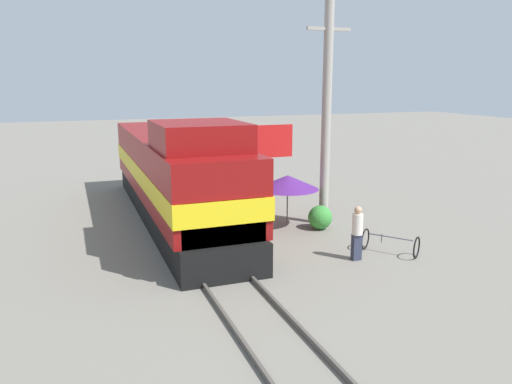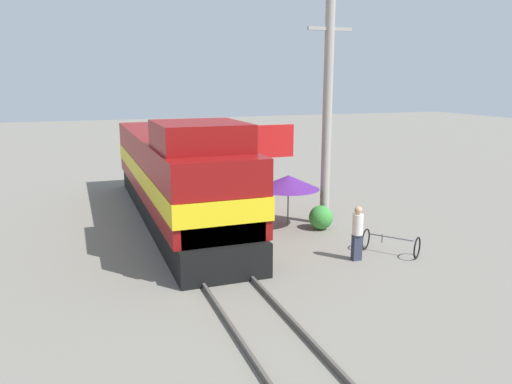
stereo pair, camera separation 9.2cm
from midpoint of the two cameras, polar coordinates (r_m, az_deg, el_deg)
name	(u,v)px [view 2 (the right image)]	position (r m, az deg, el deg)	size (l,w,h in m)	color
ground_plane	(197,244)	(17.81, -6.67, -5.92)	(120.00, 120.00, 0.00)	slate
rail_near	(176,244)	(17.64, -8.95, -5.92)	(0.08, 28.74, 0.15)	#4C4742
rail_far	(216,240)	(17.95, -4.44, -5.47)	(0.08, 28.74, 0.15)	#4C4742
locomotive	(177,176)	(20.37, -8.94, 1.85)	(2.98, 14.86, 4.35)	black
utility_pole	(327,115)	(19.60, 8.27, 8.70)	(1.80, 0.36, 8.54)	#9E998E
vendor_umbrella	(288,182)	(19.44, 3.85, 1.13)	(2.43, 2.43, 2.05)	#4C4C4C
billboard_sign	(270,145)	(23.06, 1.75, 5.35)	(2.31, 0.12, 3.66)	#595959
shrub_cluster	(321,217)	(19.45, 7.56, -2.91)	(0.93, 0.93, 0.93)	#388C38
person_bystander	(357,231)	(16.20, 11.68, -4.39)	(0.34, 0.34, 1.78)	#2D3347
bicycle	(391,243)	(17.21, 15.29, -5.65)	(1.66, 1.85, 0.73)	black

